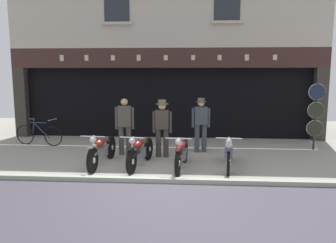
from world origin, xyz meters
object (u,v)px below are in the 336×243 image
object	(u,v)px
motorcycle_center	(182,152)
tyre_sign_pole	(316,111)
salesman_left	(125,124)
advert_board_far	(63,86)
advert_board_near	(91,87)
leaning_bicycle	(39,134)
salesman_right	(201,122)
motorcycle_left	(102,150)
shopkeeper_center	(162,125)
motorcycle_center_right	(229,152)
motorcycle_center_left	(140,151)

from	to	relation	value
motorcycle_center	tyre_sign_pole	xyz separation A→B (m)	(4.12, 2.41, 0.83)
salesman_left	advert_board_far	world-z (taller)	advert_board_far
advert_board_near	advert_board_far	distance (m)	1.11
advert_board_far	leaning_bicycle	size ratio (longest dim) A/B	0.60
salesman_left	salesman_right	size ratio (longest dim) A/B	1.01
advert_board_near	leaning_bicycle	bearing A→B (deg)	-127.86
motorcycle_left	motorcycle_center	bearing A→B (deg)	-179.75
tyre_sign_pole	shopkeeper_center	bearing A→B (deg)	-165.20
motorcycle_left	salesman_left	distance (m)	1.36
salesman_right	motorcycle_center	bearing A→B (deg)	68.18
salesman_left	motorcycle_center_right	bearing A→B (deg)	152.85
advert_board_near	advert_board_far	xyz separation A→B (m)	(-1.11, 0.00, 0.06)
shopkeeper_center	tyre_sign_pole	distance (m)	4.89
motorcycle_center_right	advert_board_near	distance (m)	6.43
motorcycle_center_right	motorcycle_center_left	bearing A→B (deg)	7.02
motorcycle_center	salesman_left	distance (m)	2.25
motorcycle_left	advert_board_near	distance (m)	4.56
motorcycle_left	motorcycle_center	world-z (taller)	motorcycle_left
motorcycle_center_left	motorcycle_left	bearing A→B (deg)	8.85
motorcycle_center	salesman_left	bearing A→B (deg)	-32.01
salesman_left	salesman_right	xyz separation A→B (m)	(2.26, 0.48, -0.01)
motorcycle_left	shopkeeper_center	size ratio (longest dim) A/B	1.25
salesman_left	leaning_bicycle	size ratio (longest dim) A/B	0.96
salesman_left	tyre_sign_pole	size ratio (longest dim) A/B	0.73
motorcycle_center	salesman_right	bearing A→B (deg)	-99.93
motorcycle_center_left	motorcycle_center_right	bearing A→B (deg)	-169.49
motorcycle_center	motorcycle_center_right	distance (m)	1.21
motorcycle_center	motorcycle_center_left	bearing A→B (deg)	-0.88
salesman_right	advert_board_far	distance (m)	5.81
salesman_left	leaning_bicycle	world-z (taller)	salesman_left
motorcycle_left	advert_board_near	size ratio (longest dim) A/B	2.08
advert_board_far	leaning_bicycle	world-z (taller)	advert_board_far
advert_board_near	leaning_bicycle	size ratio (longest dim) A/B	0.57
salesman_left	advert_board_near	world-z (taller)	advert_board_near
motorcycle_left	tyre_sign_pole	world-z (taller)	tyre_sign_pole
motorcycle_center_right	salesman_right	bearing A→B (deg)	-61.85
advert_board_near	salesman_left	bearing A→B (deg)	-57.18
salesman_right	leaning_bicycle	xyz separation A→B (m)	(-5.44, 0.65, -0.56)
motorcycle_left	leaning_bicycle	world-z (taller)	motorcycle_left
tyre_sign_pole	advert_board_far	distance (m)	9.02
motorcycle_center	motorcycle_center_right	bearing A→B (deg)	-166.29
motorcycle_center	leaning_bicycle	world-z (taller)	same
shopkeeper_center	tyre_sign_pole	size ratio (longest dim) A/B	0.73
leaning_bicycle	salesman_right	bearing A→B (deg)	93.22
motorcycle_center	motorcycle_left	bearing A→B (deg)	2.02
motorcycle_center	tyre_sign_pole	size ratio (longest dim) A/B	0.86
motorcycle_center_left	salesman_right	distance (m)	2.40
motorcycle_center_left	motorcycle_center	distance (m)	1.09
salesman_left	advert_board_far	bearing A→B (deg)	-49.01
motorcycle_center_right	salesman_right	distance (m)	1.88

